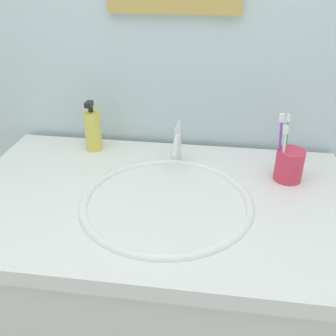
{
  "coord_description": "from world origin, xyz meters",
  "views": [
    {
      "loc": [
        0.16,
        -0.9,
        1.45
      ],
      "look_at": [
        0.03,
        -0.0,
        0.94
      ],
      "focal_mm": 41.67,
      "sensor_mm": 36.0,
      "label": 1
    }
  ],
  "objects_px": {
    "faucet": "(177,145)",
    "toothbrush_green": "(286,141)",
    "toothbrush_white": "(284,149)",
    "toothbrush_cup": "(289,165)",
    "soap_dispenser": "(93,130)",
    "toothbrush_purple": "(280,143)"
  },
  "relations": [
    {
      "from": "faucet",
      "to": "toothbrush_green",
      "type": "relative_size",
      "value": 0.74
    },
    {
      "from": "toothbrush_green",
      "to": "toothbrush_white",
      "type": "height_order",
      "value": "toothbrush_green"
    },
    {
      "from": "toothbrush_cup",
      "to": "soap_dispenser",
      "type": "height_order",
      "value": "soap_dispenser"
    },
    {
      "from": "soap_dispenser",
      "to": "toothbrush_green",
      "type": "bearing_deg",
      "value": -7.29
    },
    {
      "from": "toothbrush_green",
      "to": "toothbrush_white",
      "type": "relative_size",
      "value": 1.06
    },
    {
      "from": "toothbrush_purple",
      "to": "toothbrush_green",
      "type": "bearing_deg",
      "value": 58.86
    },
    {
      "from": "toothbrush_green",
      "to": "toothbrush_cup",
      "type": "bearing_deg",
      "value": -71.4
    },
    {
      "from": "toothbrush_cup",
      "to": "toothbrush_purple",
      "type": "distance_m",
      "value": 0.08
    },
    {
      "from": "toothbrush_cup",
      "to": "toothbrush_green",
      "type": "xyz_separation_m",
      "value": [
        -0.01,
        0.04,
        0.06
      ]
    },
    {
      "from": "faucet",
      "to": "soap_dispenser",
      "type": "bearing_deg",
      "value": 168.77
    },
    {
      "from": "toothbrush_white",
      "to": "soap_dispenser",
      "type": "xyz_separation_m",
      "value": [
        -0.61,
        0.13,
        -0.03
      ]
    },
    {
      "from": "toothbrush_cup",
      "to": "toothbrush_purple",
      "type": "bearing_deg",
      "value": -175.96
    },
    {
      "from": "faucet",
      "to": "toothbrush_cup",
      "type": "distance_m",
      "value": 0.34
    },
    {
      "from": "toothbrush_cup",
      "to": "toothbrush_purple",
      "type": "xyz_separation_m",
      "value": [
        -0.04,
        -0.0,
        0.07
      ]
    },
    {
      "from": "toothbrush_green",
      "to": "faucet",
      "type": "bearing_deg",
      "value": 176.3
    },
    {
      "from": "toothbrush_cup",
      "to": "toothbrush_white",
      "type": "height_order",
      "value": "toothbrush_white"
    },
    {
      "from": "toothbrush_cup",
      "to": "toothbrush_white",
      "type": "relative_size",
      "value": 0.55
    },
    {
      "from": "faucet",
      "to": "soap_dispenser",
      "type": "relative_size",
      "value": 0.78
    },
    {
      "from": "toothbrush_purple",
      "to": "toothbrush_white",
      "type": "xyz_separation_m",
      "value": [
        0.01,
        -0.01,
        -0.02
      ]
    },
    {
      "from": "toothbrush_purple",
      "to": "faucet",
      "type": "bearing_deg",
      "value": 168.82
    },
    {
      "from": "toothbrush_purple",
      "to": "toothbrush_white",
      "type": "bearing_deg",
      "value": -46.77
    },
    {
      "from": "toothbrush_cup",
      "to": "soap_dispenser",
      "type": "relative_size",
      "value": 0.55
    }
  ]
}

